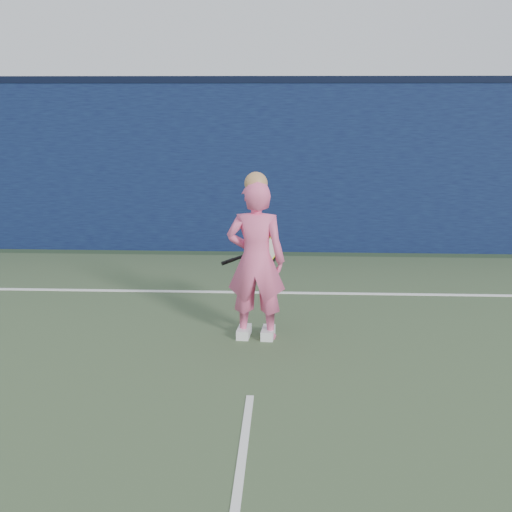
{
  "coord_description": "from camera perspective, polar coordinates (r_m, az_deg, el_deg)",
  "views": [
    {
      "loc": [
        0.29,
        -4.27,
        2.38
      ],
      "look_at": [
        -0.02,
        2.42,
        0.83
      ],
      "focal_mm": 50.0,
      "sensor_mm": 36.0,
      "label": 1
    }
  ],
  "objects": [
    {
      "name": "ground",
      "position": [
        4.9,
        -1.14,
        -16.03
      ],
      "size": [
        80.0,
        80.0,
        0.0
      ],
      "primitive_type": "plane",
      "color": "#283D25",
      "rests_on": "ground"
    },
    {
      "name": "backstop_wall",
      "position": [
        10.83,
        1.13,
        7.04
      ],
      "size": [
        24.0,
        0.4,
        2.5
      ],
      "primitive_type": "cube",
      "color": "#0B1134",
      "rests_on": "ground"
    },
    {
      "name": "wall_cap",
      "position": [
        10.78,
        1.16,
        13.93
      ],
      "size": [
        24.0,
        0.42,
        0.1
      ],
      "primitive_type": "cube",
      "color": "black",
      "rests_on": "backstop_wall"
    },
    {
      "name": "player",
      "position": [
        6.88,
        0.0,
        -0.32
      ],
      "size": [
        0.6,
        0.41,
        1.64
      ],
      "rotation": [
        0.0,
        0.0,
        3.07
      ],
      "color": "pink",
      "rests_on": "ground"
    },
    {
      "name": "racket",
      "position": [
        7.37,
        0.54,
        0.45
      ],
      "size": [
        0.62,
        0.26,
        0.34
      ],
      "rotation": [
        0.0,
        0.0,
        0.25
      ],
      "color": "black",
      "rests_on": "ground"
    },
    {
      "name": "court_lines",
      "position": [
        4.61,
        -1.42,
        -17.88
      ],
      "size": [
        11.0,
        12.04,
        0.01
      ],
      "color": "white",
      "rests_on": "court_surface"
    }
  ]
}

